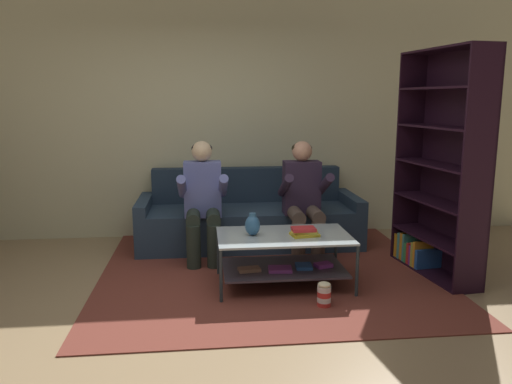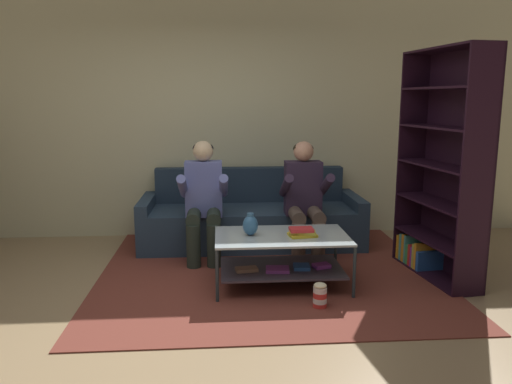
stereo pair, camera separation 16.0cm
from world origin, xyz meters
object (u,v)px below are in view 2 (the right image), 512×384
at_px(book_stack, 302,232).
at_px(person_seated_right, 305,195).
at_px(person_seated_left, 204,196).
at_px(vase, 250,225).
at_px(couch, 251,219).
at_px(popcorn_tub, 320,295).
at_px(bookshelf, 442,181).
at_px(coffee_table, 282,253).

bearing_deg(book_stack, person_seated_right, 78.98).
bearing_deg(person_seated_left, vase, -61.74).
height_order(couch, vase, couch).
distance_m(person_seated_left, book_stack, 1.24).
bearing_deg(person_seated_right, popcorn_tub, -93.98).
bearing_deg(bookshelf, person_seated_right, 152.95).
bearing_deg(popcorn_tub, book_stack, 99.55).
relative_size(coffee_table, bookshelf, 0.56).
bearing_deg(person_seated_left, popcorn_tub, -54.16).
height_order(person_seated_left, popcorn_tub, person_seated_left).
distance_m(person_seated_right, coffee_table, 0.95).
bearing_deg(couch, person_seated_left, -134.82).
bearing_deg(coffee_table, person_seated_left, 130.64).
relative_size(book_stack, bookshelf, 0.12).
bearing_deg(person_seated_right, coffee_table, -112.44).
height_order(book_stack, bookshelf, bookshelf).
height_order(person_seated_left, vase, person_seated_left).
bearing_deg(book_stack, couch, 104.29).
bearing_deg(couch, bookshelf, -33.55).
bearing_deg(coffee_table, popcorn_tub, -63.55).
distance_m(coffee_table, bookshelf, 1.64).
relative_size(couch, person_seated_left, 2.02).
height_order(couch, person_seated_right, person_seated_right).
bearing_deg(coffee_table, book_stack, -14.04).
relative_size(person_seated_right, vase, 6.08).
relative_size(vase, bookshelf, 0.10).
xyz_separation_m(coffee_table, bookshelf, (1.52, 0.22, 0.59)).
xyz_separation_m(person_seated_right, popcorn_tub, (-0.09, -1.32, -0.56)).
distance_m(couch, bookshelf, 2.13).
distance_m(couch, person_seated_right, 0.83).
distance_m(person_seated_right, book_stack, 0.89).
bearing_deg(popcorn_tub, bookshelf, 29.37).
height_order(couch, bookshelf, bookshelf).
height_order(person_seated_left, coffee_table, person_seated_left).
xyz_separation_m(couch, person_seated_left, (-0.52, -0.52, 0.38)).
bearing_deg(popcorn_tub, person_seated_left, 125.84).
distance_m(coffee_table, book_stack, 0.26).
bearing_deg(couch, book_stack, -75.71).
xyz_separation_m(person_seated_left, bookshelf, (2.22, -0.60, 0.23)).
distance_m(coffee_table, vase, 0.38).
relative_size(coffee_table, vase, 5.85).
relative_size(person_seated_left, book_stack, 4.76).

